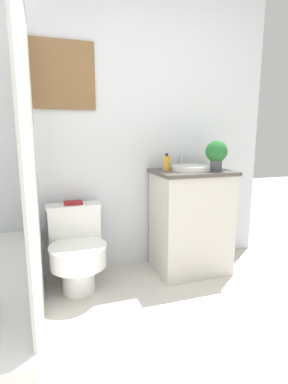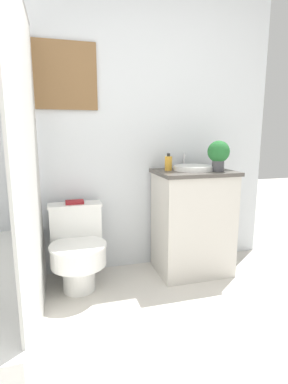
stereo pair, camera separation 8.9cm
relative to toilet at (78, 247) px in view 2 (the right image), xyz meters
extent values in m
cube|color=silver|center=(0.24, 0.30, 0.92)|extent=(3.14, 0.05, 2.50)
cube|color=brown|center=(-0.06, 0.26, 1.32)|extent=(0.56, 0.02, 0.51)
cube|color=silver|center=(-0.06, 0.26, 1.32)|extent=(0.53, 0.01, 0.48)
cube|color=silver|center=(-0.26, -0.50, 0.78)|extent=(0.01, 1.43, 1.69)
cylinder|color=white|center=(0.00, -0.05, -0.21)|extent=(0.25, 0.25, 0.23)
cylinder|color=white|center=(0.00, -0.11, -0.03)|extent=(0.41, 0.41, 0.14)
cylinder|color=white|center=(0.00, -0.11, 0.05)|extent=(0.42, 0.42, 0.02)
cube|color=white|center=(0.00, 0.14, 0.12)|extent=(0.40, 0.17, 0.35)
cube|color=white|center=(0.00, 0.14, 0.31)|extent=(0.42, 0.18, 0.02)
cube|color=beige|center=(0.98, 0.02, 0.11)|extent=(0.61, 0.46, 0.86)
cube|color=#4C4742|center=(0.98, 0.02, 0.55)|extent=(0.64, 0.49, 0.03)
cylinder|color=white|center=(0.98, 0.04, 0.59)|extent=(0.34, 0.34, 0.04)
cylinder|color=silver|center=(0.98, 0.23, 0.63)|extent=(0.02, 0.02, 0.13)
cylinder|color=gold|center=(0.78, 0.09, 0.63)|extent=(0.06, 0.06, 0.12)
cylinder|color=black|center=(0.78, 0.09, 0.70)|extent=(0.02, 0.02, 0.02)
cylinder|color=#4C4C51|center=(1.15, -0.08, 0.61)|extent=(0.10, 0.10, 0.09)
sphere|color=#23662D|center=(1.15, -0.08, 0.73)|extent=(0.18, 0.18, 0.18)
cube|color=maroon|center=(0.00, 0.14, 0.33)|extent=(0.14, 0.10, 0.02)
camera|label=1|loc=(-0.19, -2.24, 0.88)|focal=28.00mm
camera|label=2|loc=(-0.10, -2.26, 0.88)|focal=28.00mm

